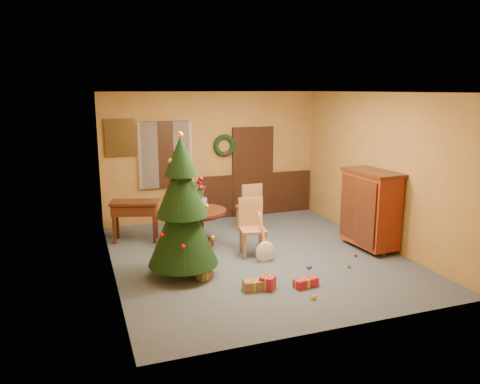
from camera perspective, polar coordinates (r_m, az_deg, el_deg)
name	(u,v)px	position (r m, az deg, el deg)	size (l,w,h in m)	color
room_envelope	(222,171)	(10.76, -2.15, 2.60)	(5.50, 5.50, 5.50)	#3B4657
dining_table	(199,221)	(8.98, -4.97, -3.48)	(1.03, 1.03, 0.71)	black
urn	(199,204)	(8.90, -5.01, -1.48)	(0.30, 0.30, 0.22)	slate
centerpiece_plant	(199,188)	(8.83, -5.05, 0.48)	(0.36, 0.31, 0.40)	#1E4C23
chair_near	(252,225)	(8.46, 1.45, -4.02)	(0.51, 0.51, 1.03)	#9B683E
chair_far	(250,205)	(9.88, 1.21, -1.62)	(0.45, 0.45, 1.03)	#9B683E
guitar	(265,239)	(8.15, 3.12, -5.69)	(0.35, 0.17, 0.83)	#EDE6C5
plant_stand	(182,210)	(9.90, -7.09, -2.25)	(0.28, 0.28, 0.73)	black
stand_plant	(181,189)	(9.79, -7.16, 0.39)	(0.21, 0.17, 0.38)	#19471E
christmas_tree	(182,209)	(7.41, -7.07, -2.10)	(1.13, 1.13, 2.33)	#382111
writing_desk	(135,211)	(9.41, -12.70, -2.28)	(1.00, 0.69, 0.81)	black
sideboard	(370,207)	(9.03, 15.62, -1.83)	(0.69, 1.20, 1.49)	#5D110A
gift_a	(253,285)	(7.15, 1.57, -11.27)	(0.30, 0.23, 0.15)	brown
gift_b	(268,283)	(7.18, 3.39, -10.99)	(0.28, 0.28, 0.20)	#A9162D
gift_c	(205,275)	(7.56, -4.33, -10.06)	(0.28, 0.24, 0.13)	brown
gift_d	(306,283)	(7.32, 8.03, -10.89)	(0.40, 0.21, 0.14)	#A9162D
toy_a	(309,267)	(8.03, 8.43, -9.06)	(0.08, 0.05, 0.05)	#2651A7
toy_b	(349,266)	(8.18, 13.14, -8.82)	(0.06, 0.06, 0.06)	#258727
toy_c	(314,278)	(7.60, 9.01, -10.36)	(0.08, 0.05, 0.05)	gold
toy_d	(356,255)	(8.72, 13.91, -7.51)	(0.06, 0.06, 0.06)	red
toy_e	(313,298)	(6.95, 8.91, -12.63)	(0.08, 0.05, 0.05)	yellow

